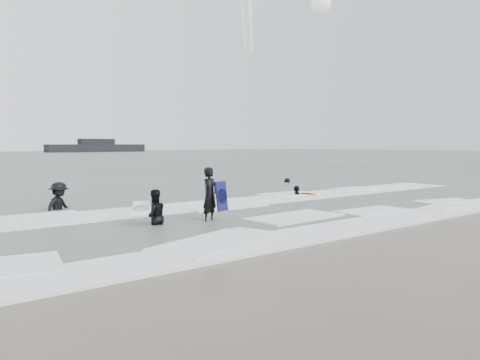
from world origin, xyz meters
TOP-DOWN VIEW (x-y plane):
  - ground at (0.00, 0.00)m, footprint 320.00×320.00m
  - surfer_centre at (-2.89, 2.83)m, footprint 0.76×0.63m
  - surfer_wading at (-4.61, 3.34)m, footprint 0.88×0.72m
  - surfer_breaker at (-5.96, 8.40)m, footprint 1.45×1.29m
  - surfer_right_near at (4.46, 6.35)m, footprint 1.02×0.95m
  - surfer_right_far at (9.51, 12.32)m, footprint 0.80×0.60m
  - surf_foam at (0.00, 3.70)m, footprint 30.03×9.06m
  - bodyboards at (-0.86, 4.10)m, footprint 10.87×4.29m
  - vessel_horizon at (42.39, 132.80)m, footprint 30.07×5.37m

SIDE VIEW (x-z plane):
  - ground at x=0.00m, z-range 0.00..0.00m
  - surfer_centre at x=-2.89m, z-range -0.90..0.90m
  - surfer_wading at x=-4.61m, z-range -0.84..0.84m
  - surfer_breaker at x=-5.96m, z-range -0.97..0.97m
  - surfer_right_near at x=4.46m, z-range -0.84..0.84m
  - surfer_right_far at x=9.51m, z-range -0.74..0.74m
  - surf_foam at x=0.00m, z-range 0.00..0.08m
  - bodyboards at x=-0.86m, z-range -0.13..1.12m
  - vessel_horizon at x=42.39m, z-range -0.52..3.56m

